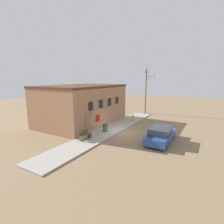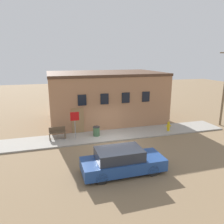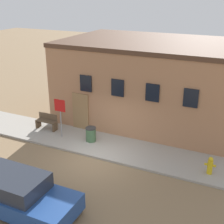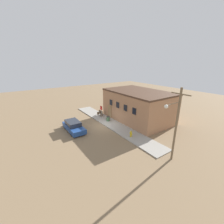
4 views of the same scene
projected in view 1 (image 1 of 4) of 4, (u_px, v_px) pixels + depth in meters
The scene contains 9 objects.
ground_plane at pixel (121, 132), 18.75m from camera, with size 80.00×80.00×0.00m, color #846B4C.
sidewalk at pixel (111, 130), 19.38m from camera, with size 20.22×2.59×0.10m.
brick_building at pixel (82, 104), 22.04m from camera, with size 10.88×6.93×4.83m.
fire_hydrant at pixel (133, 117), 23.49m from camera, with size 0.48×0.23×0.81m.
stop_sign at pixel (98, 121), 16.74m from camera, with size 0.66×0.06×2.13m.
bench at pixel (85, 135), 16.06m from camera, with size 1.24×0.44×0.89m.
trash_bin at pixel (105, 128), 18.50m from camera, with size 0.55×0.55×0.77m.
utility_pole at pixel (147, 89), 27.73m from camera, with size 1.80×2.12×7.18m.
parked_car at pixel (161, 135), 15.72m from camera, with size 4.57×1.83×1.41m.
Camera 1 is at (-16.07, -8.17, 5.69)m, focal length 28.00 mm.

